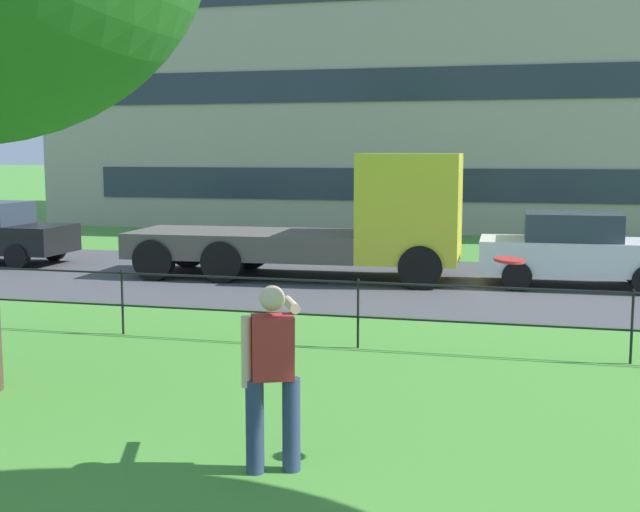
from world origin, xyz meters
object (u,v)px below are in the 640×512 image
at_px(flatbed_truck_far_right, 343,224).
at_px(car_white_left, 577,249).
at_px(apartment_building_background, 477,11).
at_px(person_thrower, 272,372).
at_px(frisbee, 509,260).

relative_size(flatbed_truck_far_right, car_white_left, 1.83).
bearing_deg(flatbed_truck_far_right, apartment_building_background, 84.95).
height_order(person_thrower, car_white_left, person_thrower).
bearing_deg(flatbed_truck_far_right, car_white_left, 1.37).
relative_size(car_white_left, apartment_building_background, 0.13).
bearing_deg(apartment_building_background, car_white_left, -79.63).
bearing_deg(apartment_building_background, frisbee, -85.65).
bearing_deg(person_thrower, flatbed_truck_far_right, 99.37).
height_order(frisbee, flatbed_truck_far_right, flatbed_truck_far_right).
bearing_deg(person_thrower, car_white_left, 74.44).
bearing_deg(car_white_left, flatbed_truck_far_right, -178.63).
height_order(frisbee, apartment_building_background, apartment_building_background).
bearing_deg(person_thrower, apartment_building_background, 90.41).
bearing_deg(car_white_left, person_thrower, -105.56).
xyz_separation_m(flatbed_truck_far_right, car_white_left, (4.92, 0.12, -0.44)).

